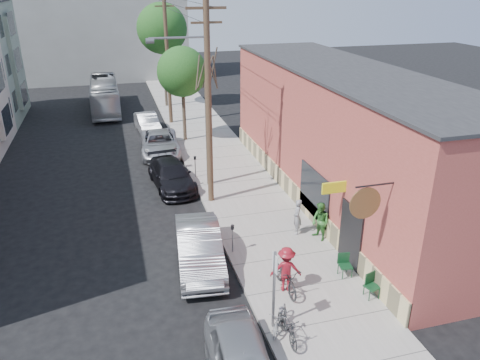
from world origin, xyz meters
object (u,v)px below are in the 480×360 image
object	(u,v)px
patio_chair_b	(372,286)
patron_green	(320,222)
patio_chair_a	(345,266)
utility_pole_near	(207,98)
patron_grey	(297,217)
parking_meter_far	(195,163)
tree_leafy_far	(162,29)
tree_bare	(208,135)
car_3	(160,144)
bus	(105,95)
car_1	(199,248)
car_2	(171,175)
parked_bike_a	(287,327)
tree_leafy_mid	(182,72)
sign_post	(274,283)
parked_bike_b	(280,317)
cyclist	(286,269)
parking_meter_near	(233,234)
car_4	(147,123)

from	to	relation	value
patio_chair_b	patron_green	size ratio (longest dim) A/B	0.52
patio_chair_a	utility_pole_near	bearing A→B (deg)	123.38
patron_grey	parking_meter_far	bearing A→B (deg)	-141.64
tree_leafy_far	tree_bare	bearing A→B (deg)	-90.00
car_3	bus	xyz separation A→B (m)	(-3.25, 12.49, 0.61)
patio_chair_a	car_1	size ratio (longest dim) A/B	0.18
car_2	car_3	bearing A→B (deg)	84.50
car_3	utility_pole_near	bearing A→B (deg)	-75.52
car_1	car_3	world-z (taller)	car_1
utility_pole_near	parked_bike_a	size ratio (longest dim) A/B	6.25
tree_leafy_mid	bus	bearing A→B (deg)	116.93
sign_post	patron_green	bearing A→B (deg)	51.36
parked_bike_b	cyclist	bearing A→B (deg)	98.16
patron_green	parked_bike_a	bearing A→B (deg)	-50.28
utility_pole_near	car_2	world-z (taller)	utility_pole_near
parking_meter_far	utility_pole_near	world-z (taller)	utility_pole_near
sign_post	parking_meter_far	xyz separation A→B (m)	(-0.10, 13.01, -0.85)
tree_leafy_mid	cyclist	xyz separation A→B (m)	(0.64, -18.19, -3.84)
car_1	patron_grey	bearing A→B (deg)	20.03
parking_meter_near	car_4	distance (m)	18.31
tree_bare	car_4	world-z (taller)	tree_bare
parking_meter_near	patron_green	bearing A→B (deg)	-0.18
car_3	tree_leafy_far	bearing A→B (deg)	83.96
car_4	tree_leafy_far	bearing A→B (deg)	66.80
sign_post	cyclist	bearing A→B (deg)	58.11
patron_grey	patron_green	xyz separation A→B (m)	(0.75, -0.76, 0.04)
tree_leafy_mid	bus	world-z (taller)	tree_leafy_mid
patron_green	cyclist	world-z (taller)	cyclist
parking_meter_far	utility_pole_near	xyz separation A→B (m)	(0.14, -3.22, 4.43)
patio_chair_a	car_2	xyz separation A→B (m)	(-5.10, 10.34, 0.11)
car_1	car_3	bearing A→B (deg)	95.91
utility_pole_near	tree_bare	world-z (taller)	utility_pole_near
tree_bare	car_1	world-z (taller)	tree_bare
patron_grey	car_2	bearing A→B (deg)	-130.25
tree_bare	car_2	bearing A→B (deg)	168.42
utility_pole_near	patio_chair_a	distance (m)	9.86
bus	tree_leafy_far	bearing A→B (deg)	-2.92
utility_pole_near	cyclist	size ratio (longest dim) A/B	5.82
car_2	patron_grey	bearing A→B (deg)	-61.74
patio_chair_b	utility_pole_near	bearing A→B (deg)	94.07
utility_pole_near	parked_bike_a	xyz separation A→B (m)	(0.19, -10.46, -4.78)
sign_post	patron_grey	distance (m)	6.29
sign_post	patio_chair_b	xyz separation A→B (m)	(3.85, 0.52, -1.24)
tree_leafy_mid	patron_grey	distance (m)	15.20
parking_meter_far	bus	distance (m)	17.89
parked_bike_b	bus	size ratio (longest dim) A/B	0.16
parked_bike_b	car_3	distance (m)	17.98
patron_grey	parked_bike_a	distance (m)	6.74
tree_leafy_mid	parked_bike_b	bearing A→B (deg)	-90.73
utility_pole_near	bus	distance (m)	21.43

